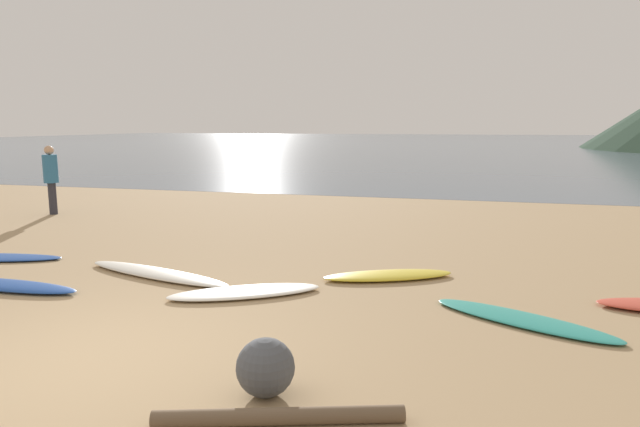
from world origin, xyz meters
The scene contains 10 objects.
ground_plane centered at (0.00, 10.00, -0.10)m, with size 120.00×120.00×0.20m, color tan.
ocean_water centered at (0.00, 62.38, 0.00)m, with size 140.00×100.00×0.01m, color slate.
surfboard_1 centered at (-2.55, 1.81, 0.05)m, with size 2.23×0.47×0.09m, color #1E479E.
surfboard_2 centered at (-0.90, 2.87, 0.05)m, with size 2.69×0.46×0.09m, color silver.
surfboard_3 centered at (0.69, 2.37, 0.04)m, with size 2.00×0.58×0.08m, color silver.
surfboard_4 centered at (2.40, 3.63, 0.05)m, with size 1.91×0.53×0.09m, color yellow.
surfboard_5 centered at (4.12, 2.25, 0.03)m, with size 2.12×0.53×0.06m, color teal.
person_0 centered at (-6.39, 7.23, 1.00)m, with size 0.34×0.34×1.69m.
driftwood_log centered at (2.16, -0.49, 0.07)m, with size 0.13×0.13×1.88m, color brown.
beach_rock_near centered at (1.90, -0.09, 0.24)m, with size 0.49×0.49×0.49m, color #494C51.
Camera 1 is at (3.42, -4.09, 2.22)m, focal length 30.99 mm.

